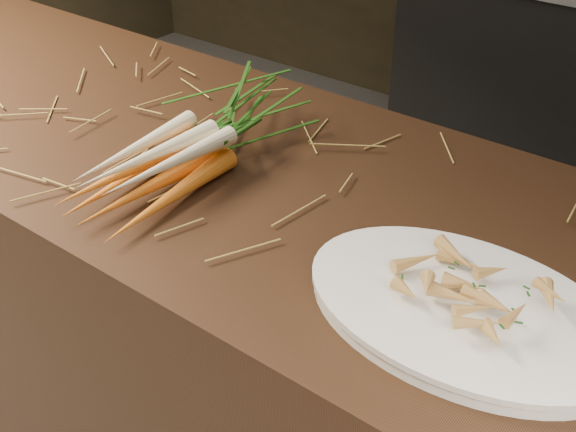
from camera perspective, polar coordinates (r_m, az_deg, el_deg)
name	(u,v)px	position (r m, az deg, el deg)	size (l,w,h in m)	color
main_counter	(249,352)	(1.54, -3.10, -10.66)	(2.40, 0.70, 0.90)	black
straw_bedding	(241,160)	(1.26, -3.72, 4.45)	(1.40, 0.60, 0.02)	olive
root_veg_bunch	(218,134)	(1.27, -5.55, 6.49)	(0.18, 0.55, 0.10)	orange
serving_platter	(461,312)	(0.96, 13.54, -7.36)	(0.42, 0.28, 0.02)	white
roasted_veg_heap	(465,291)	(0.93, 13.81, -5.76)	(0.20, 0.15, 0.05)	#A87A3A
serving_fork	(575,363)	(0.91, 21.71, -10.77)	(0.01, 0.16, 0.00)	silver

